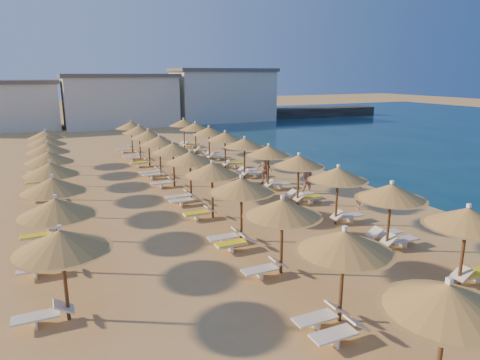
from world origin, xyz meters
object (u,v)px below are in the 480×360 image
parasol_row_west (190,158)px  beachgoer_b (308,180)px  jetty (294,113)px  beachgoer_c (264,170)px  beachgoer_a (359,195)px  parasol_row_east (268,151)px

parasol_row_west → beachgoer_b: bearing=-14.7°
jetty → beachgoer_b: beachgoer_b is taller
beachgoer_c → beachgoer_b: 3.69m
beachgoer_a → parasol_row_east: bearing=-132.3°
parasol_row_east → beachgoer_b: (1.82, -1.84, -1.61)m
parasol_row_west → beachgoer_c: 6.23m
parasol_row_east → beachgoer_c: bearing=70.0°
jetty → beachgoer_c: (-26.18, -38.42, 0.18)m
beachgoer_a → beachgoer_c: 7.50m
jetty → beachgoer_b: 48.77m
jetty → beachgoer_a: beachgoer_a is taller
beachgoer_c → beachgoer_a: bearing=-20.8°
jetty → parasol_row_west: (-31.97, -40.06, 1.79)m
jetty → beachgoer_c: beachgoer_c is taller
jetty → beachgoer_a: bearing=-112.9°
parasol_row_east → beachgoer_c: (0.60, 1.64, -1.61)m
parasol_row_west → parasol_row_east: bearing=0.0°
parasol_row_east → beachgoer_a: parasol_row_east is taller
beachgoer_c → parasol_row_west: bearing=-111.2°
jetty → parasol_row_west: size_ratio=0.78×
beachgoer_a → jetty: bearing=174.1°
parasol_row_west → beachgoer_a: size_ratio=24.58×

